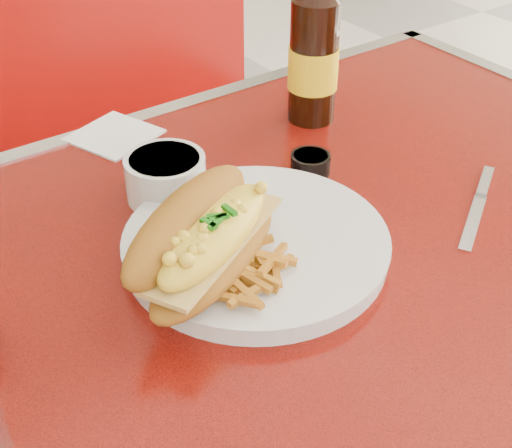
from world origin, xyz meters
TOP-DOWN VIEW (x-y plane):
  - diner_table at (0.00, 0.00)m, footprint 1.23×0.83m
  - booth_bench_far at (0.00, 0.81)m, footprint 1.20×0.51m
  - dinner_plate at (-0.03, 0.03)m, footprint 0.36×0.36m
  - mac_hoagie at (-0.11, 0.01)m, footprint 0.25×0.20m
  - fries_pile at (-0.09, -0.02)m, footprint 0.11×0.11m
  - fork at (-0.03, -0.03)m, footprint 0.03×0.13m
  - gravy_ramekin at (-0.05, 0.19)m, footprint 0.13×0.13m
  - sauce_cup_right at (0.13, 0.13)m, footprint 0.07×0.07m
  - beer_bottle at (0.23, 0.25)m, footprint 0.09×0.09m
  - knife at (0.26, -0.05)m, footprint 0.17×0.11m
  - paper_napkin at (-0.04, 0.37)m, footprint 0.14×0.14m

SIDE VIEW (x-z plane):
  - booth_bench_far at x=0.00m, z-range -0.16..0.74m
  - diner_table at x=0.00m, z-range 0.22..0.99m
  - paper_napkin at x=-0.04m, z-range 0.77..0.77m
  - knife at x=0.26m, z-range 0.77..0.78m
  - dinner_plate at x=-0.03m, z-range 0.77..0.79m
  - sauce_cup_right at x=0.13m, z-range 0.77..0.80m
  - fork at x=-0.03m, z-range 0.79..0.79m
  - gravy_ramekin at x=-0.05m, z-range 0.77..0.83m
  - fries_pile at x=-0.09m, z-range 0.79..0.82m
  - mac_hoagie at x=-0.11m, z-range 0.78..0.88m
  - beer_bottle at x=0.23m, z-range 0.73..1.02m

